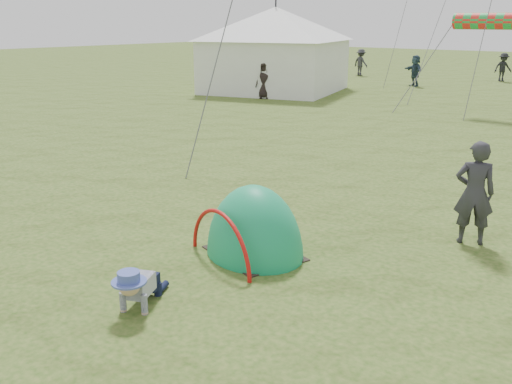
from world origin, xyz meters
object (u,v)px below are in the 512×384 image
Objects in this scene: event_marquee at (275,47)px; crawling_toddler at (138,286)px; standing_adult at (474,193)px; popup_tent at (254,254)px.

crawling_toddler is at bearing -73.13° from event_marquee.
standing_adult reaches higher than crawling_toddler.
popup_tent is at bearing -69.73° from event_marquee.
event_marquee is (-12.88, 20.50, 2.00)m from crawling_toddler.
standing_adult reaches higher than popup_tent.
popup_tent is 3.80m from standing_adult.
event_marquee reaches higher than standing_adult.
popup_tent is (0.08, 2.36, -0.31)m from crawling_toddler.
standing_adult is at bearing 37.61° from crawling_toddler.
crawling_toddler is 0.12× the size of event_marquee.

